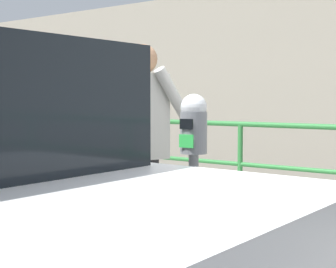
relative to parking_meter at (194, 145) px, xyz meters
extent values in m
cube|color=#9E9B93|center=(0.15, 1.09, -1.09)|extent=(36.00, 2.83, 0.14)
cylinder|color=slate|center=(0.00, 0.00, -0.54)|extent=(0.07, 0.07, 0.95)
cylinder|color=slate|center=(0.00, 0.00, 0.09)|extent=(0.19, 0.19, 0.29)
sphere|color=silver|center=(0.00, 0.00, 0.26)|extent=(0.18, 0.18, 0.18)
cube|color=black|center=(0.00, -0.10, 0.15)|extent=(0.10, 0.01, 0.07)
cube|color=green|center=(0.00, -0.10, 0.03)|extent=(0.11, 0.01, 0.09)
cylinder|color=black|center=(-0.71, 0.22, -0.58)|extent=(0.15, 0.15, 0.87)
cylinder|color=black|center=(-0.52, 0.15, -0.58)|extent=(0.15, 0.15, 0.87)
cube|color=beige|center=(-0.62, 0.19, 0.19)|extent=(0.50, 0.36, 0.66)
sphere|color=#936B4C|center=(-0.62, 0.19, 0.63)|extent=(0.24, 0.24, 0.24)
cylinder|color=beige|center=(-0.87, 0.28, 0.21)|extent=(0.09, 0.09, 0.62)
cylinder|color=beige|center=(-0.31, 0.24, 0.28)|extent=(0.23, 0.42, 0.57)
cylinder|color=#2D7A38|center=(0.15, 2.35, 0.03)|extent=(24.00, 0.06, 0.06)
cylinder|color=#2D7A38|center=(0.15, 2.35, -0.44)|extent=(24.00, 0.05, 0.05)
cylinder|color=#2D7A38|center=(-5.31, 2.35, -0.49)|extent=(0.06, 0.06, 1.04)
cylinder|color=#2D7A38|center=(-3.12, 2.35, -0.49)|extent=(0.06, 0.06, 1.04)
cylinder|color=#2D7A38|center=(-0.94, 2.35, -0.49)|extent=(0.06, 0.06, 1.04)
camera|label=1|loc=(2.04, -3.00, 0.32)|focal=55.92mm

